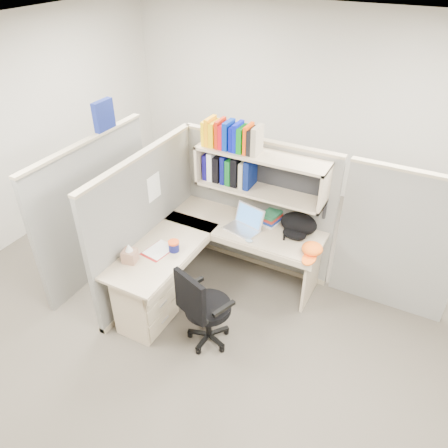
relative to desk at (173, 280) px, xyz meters
The scene contains 14 objects.
ground 0.66m from the desk, 35.01° to the left, with size 6.00×6.00×0.00m, color #3C372E.
room_shell 1.28m from the desk, 35.01° to the left, with size 6.00×6.00×6.00m.
cubicle 0.88m from the desk, 86.86° to the left, with size 3.79×1.84×1.95m.
desk is the anchor object (origin of this frame).
laptop 0.97m from the desk, 61.55° to the left, with size 0.36×0.36×0.26m, color silver, non-canonical shape.
backpack 1.42m from the desk, 44.77° to the left, with size 0.39×0.30×0.23m, color black, non-canonical shape.
orange_cap 1.46m from the desk, 30.96° to the left, with size 0.21×0.25×0.12m, color orange, non-canonical shape.
snack_canister 0.37m from the desk, 107.69° to the left, with size 0.11×0.11×0.11m.
tissue_box 0.56m from the desk, 145.39° to the right, with size 0.13×0.13×0.21m, color #9A6F57, non-canonical shape.
mouse 0.89m from the desk, 47.03° to the left, with size 0.08×0.06×0.03m, color #829FB9.
paper_cup 1.17m from the desk, 68.39° to the left, with size 0.07×0.07×0.11m, color white.
book_stack 1.28m from the desk, 59.31° to the left, with size 0.19×0.26×0.12m, color slate, non-canonical shape.
loose_paper 0.35m from the desk, 161.87° to the left, with size 0.21×0.28×0.00m, color silver, non-canonical shape.
task_chair 0.56m from the desk, 23.48° to the right, with size 0.54×0.50×0.94m.
Camera 1 is at (1.64, -3.05, 3.43)m, focal length 35.00 mm.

